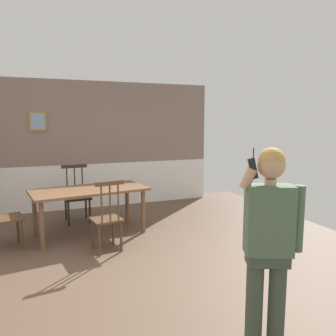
# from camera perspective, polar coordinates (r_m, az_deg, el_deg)

# --- Properties ---
(ground_plane) EXTENTS (7.43, 7.43, 0.00)m
(ground_plane) POSITION_cam_1_polar(r_m,az_deg,el_deg) (4.36, -7.14, -17.18)
(ground_plane) COLOR brown
(room_back_partition) EXTENTS (5.57, 0.17, 2.70)m
(room_back_partition) POSITION_cam_1_polar(r_m,az_deg,el_deg) (7.29, -13.90, 3.41)
(room_back_partition) COLOR gray
(room_back_partition) RESTS_ON ground_plane
(dining_table) EXTENTS (1.92, 1.15, 0.77)m
(dining_table) POSITION_cam_1_polar(r_m,az_deg,el_deg) (5.57, -13.38, -4.40)
(dining_table) COLOR brown
(dining_table) RESTS_ON ground_plane
(chair_near_window) EXTENTS (0.55, 0.55, 1.04)m
(chair_near_window) POSITION_cam_1_polar(r_m,az_deg,el_deg) (5.40, -26.71, -7.46)
(chair_near_window) COLOR #513823
(chair_near_window) RESTS_ON ground_plane
(chair_by_doorway) EXTENTS (0.49, 0.49, 1.05)m
(chair_by_doorway) POSITION_cam_1_polar(r_m,az_deg,el_deg) (6.39, -15.44, -4.57)
(chair_by_doorway) COLOR #2D2319
(chair_by_doorway) RESTS_ON ground_plane
(chair_at_table_head) EXTENTS (0.46, 0.46, 1.05)m
(chair_at_table_head) POSITION_cam_1_polar(r_m,az_deg,el_deg) (4.84, -10.47, -8.43)
(chair_at_table_head) COLOR #513823
(chair_at_table_head) RESTS_ON ground_plane
(person_figure) EXTENTS (0.50, 0.33, 1.65)m
(person_figure) POSITION_cam_1_polar(r_m,az_deg,el_deg) (2.82, 17.02, -11.21)
(person_figure) COLOR #3A493A
(person_figure) RESTS_ON ground_plane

